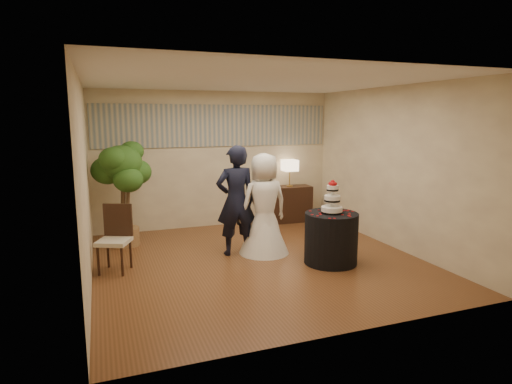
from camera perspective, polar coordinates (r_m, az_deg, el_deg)
name	(u,v)px	position (r m, az deg, el deg)	size (l,w,h in m)	color
floor	(259,261)	(6.92, 0.38, -9.18)	(5.00, 5.00, 0.00)	brown
ceiling	(259,81)	(6.56, 0.40, 14.59)	(5.00, 5.00, 0.00)	white
wall_back	(217,160)	(8.97, -5.27, 4.32)	(5.00, 0.06, 2.80)	beige
wall_front	(347,205)	(4.38, 12.01, -1.66)	(5.00, 0.06, 2.80)	beige
wall_left	(85,183)	(6.18, -21.84, 1.17)	(0.06, 5.00, 2.80)	beige
wall_right	(393,168)	(7.83, 17.80, 3.10)	(0.06, 5.00, 2.80)	beige
mural_border	(216,126)	(8.91, -5.31, 8.80)	(4.90, 0.02, 0.85)	gray
groom	(236,201)	(7.05, -2.69, -1.15)	(0.67, 0.44, 1.83)	black
bride	(264,204)	(7.12, 1.09, -1.58)	(0.85, 0.85, 1.69)	white
cake_table	(331,238)	(6.82, 9.97, -6.09)	(0.83, 0.83, 0.80)	black
wedding_cake	(332,197)	(6.67, 10.13, -0.61)	(0.33, 0.33, 0.52)	white
console	(289,204)	(9.42, 4.46, -1.60)	(0.94, 0.42, 0.79)	black
table_lamp	(290,173)	(9.31, 4.51, 2.53)	(0.30, 0.30, 0.58)	#D3B48B
ficus_tree	(123,194)	(7.86, -17.34, -0.20)	(0.90, 0.90, 1.89)	#2C571B
side_chair	(114,239)	(6.66, -18.43, -6.01)	(0.45, 0.47, 0.99)	black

